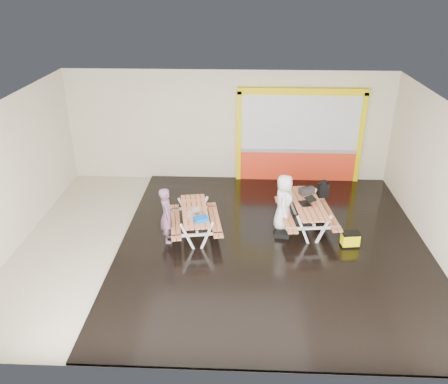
{
  "coord_description": "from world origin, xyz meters",
  "views": [
    {
      "loc": [
        0.46,
        -9.62,
        6.08
      ],
      "look_at": [
        0.0,
        0.9,
        1.0
      ],
      "focal_mm": 36.63,
      "sensor_mm": 36.0,
      "label": 1
    }
  ],
  "objects_px": {
    "toolbox": "(307,191)",
    "dark_case": "(282,234)",
    "person_right": "(284,202)",
    "laptop_right": "(307,202)",
    "backpack": "(323,189)",
    "picnic_table_left": "(195,216)",
    "fluke_bag": "(350,240)",
    "person_left": "(167,215)",
    "blue_pouch": "(201,219)",
    "picnic_table_right": "(307,209)",
    "laptop_left": "(193,212)"
  },
  "relations": [
    {
      "from": "toolbox",
      "to": "dark_case",
      "type": "bearing_deg",
      "value": -124.4
    },
    {
      "from": "dark_case",
      "to": "laptop_left",
      "type": "bearing_deg",
      "value": -176.33
    },
    {
      "from": "picnic_table_right",
      "to": "dark_case",
      "type": "distance_m",
      "value": 0.93
    },
    {
      "from": "person_right",
      "to": "laptop_left",
      "type": "distance_m",
      "value": 2.32
    },
    {
      "from": "blue_pouch",
      "to": "person_left",
      "type": "bearing_deg",
      "value": 168.52
    },
    {
      "from": "toolbox",
      "to": "picnic_table_left",
      "type": "bearing_deg",
      "value": -161.78
    },
    {
      "from": "laptop_right",
      "to": "dark_case",
      "type": "xyz_separation_m",
      "value": [
        -0.61,
        -0.4,
        -0.72
      ]
    },
    {
      "from": "laptop_right",
      "to": "dark_case",
      "type": "bearing_deg",
      "value": -146.69
    },
    {
      "from": "picnic_table_left",
      "to": "picnic_table_right",
      "type": "xyz_separation_m",
      "value": [
        2.84,
        0.44,
        0.05
      ]
    },
    {
      "from": "toolbox",
      "to": "dark_case",
      "type": "xyz_separation_m",
      "value": [
        -0.67,
        -0.98,
        -0.76
      ]
    },
    {
      "from": "laptop_right",
      "to": "fluke_bag",
      "type": "relative_size",
      "value": 0.98
    },
    {
      "from": "blue_pouch",
      "to": "fluke_bag",
      "type": "bearing_deg",
      "value": 1.71
    },
    {
      "from": "fluke_bag",
      "to": "dark_case",
      "type": "bearing_deg",
      "value": 166.76
    },
    {
      "from": "picnic_table_left",
      "to": "picnic_table_right",
      "type": "bearing_deg",
      "value": 8.9
    },
    {
      "from": "blue_pouch",
      "to": "dark_case",
      "type": "xyz_separation_m",
      "value": [
        2.0,
        0.49,
        -0.66
      ]
    },
    {
      "from": "person_right",
      "to": "picnic_table_left",
      "type": "bearing_deg",
      "value": 105.86
    },
    {
      "from": "person_left",
      "to": "toolbox",
      "type": "distance_m",
      "value": 3.75
    },
    {
      "from": "person_right",
      "to": "backpack",
      "type": "height_order",
      "value": "person_right"
    },
    {
      "from": "picnic_table_left",
      "to": "laptop_right",
      "type": "height_order",
      "value": "laptop_right"
    },
    {
      "from": "laptop_left",
      "to": "dark_case",
      "type": "relative_size",
      "value": 0.97
    },
    {
      "from": "picnic_table_right",
      "to": "person_right",
      "type": "bearing_deg",
      "value": -171.75
    },
    {
      "from": "laptop_right",
      "to": "fluke_bag",
      "type": "distance_m",
      "value": 1.41
    },
    {
      "from": "picnic_table_right",
      "to": "toolbox",
      "type": "distance_m",
      "value": 0.57
    },
    {
      "from": "picnic_table_right",
      "to": "toolbox",
      "type": "relative_size",
      "value": 4.79
    },
    {
      "from": "backpack",
      "to": "fluke_bag",
      "type": "height_order",
      "value": "backpack"
    },
    {
      "from": "toolbox",
      "to": "backpack",
      "type": "bearing_deg",
      "value": 41.4
    },
    {
      "from": "person_right",
      "to": "laptop_right",
      "type": "relative_size",
      "value": 3.27
    },
    {
      "from": "blue_pouch",
      "to": "toolbox",
      "type": "height_order",
      "value": "toolbox"
    },
    {
      "from": "blue_pouch",
      "to": "backpack",
      "type": "bearing_deg",
      "value": 31.01
    },
    {
      "from": "person_left",
      "to": "person_right",
      "type": "xyz_separation_m",
      "value": [
        2.88,
        0.7,
        0.06
      ]
    },
    {
      "from": "laptop_right",
      "to": "blue_pouch",
      "type": "relative_size",
      "value": 1.42
    },
    {
      "from": "picnic_table_left",
      "to": "dark_case",
      "type": "bearing_deg",
      "value": -0.74
    },
    {
      "from": "toolbox",
      "to": "fluke_bag",
      "type": "distance_m",
      "value": 1.77
    },
    {
      "from": "picnic_table_right",
      "to": "blue_pouch",
      "type": "bearing_deg",
      "value": -160.01
    },
    {
      "from": "toolbox",
      "to": "backpack",
      "type": "distance_m",
      "value": 0.71
    },
    {
      "from": "picnic_table_left",
      "to": "person_left",
      "type": "bearing_deg",
      "value": -151.92
    },
    {
      "from": "fluke_bag",
      "to": "picnic_table_left",
      "type": "bearing_deg",
      "value": 173.91
    },
    {
      "from": "backpack",
      "to": "dark_case",
      "type": "xyz_separation_m",
      "value": [
        -1.18,
        -1.43,
        -0.6
      ]
    },
    {
      "from": "person_right",
      "to": "dark_case",
      "type": "height_order",
      "value": "person_right"
    },
    {
      "from": "person_right",
      "to": "fluke_bag",
      "type": "xyz_separation_m",
      "value": [
        1.58,
        -0.76,
        -0.59
      ]
    },
    {
      "from": "backpack",
      "to": "person_left",
      "type": "bearing_deg",
      "value": -156.61
    },
    {
      "from": "laptop_left",
      "to": "toolbox",
      "type": "height_order",
      "value": "toolbox"
    },
    {
      "from": "picnic_table_right",
      "to": "person_left",
      "type": "height_order",
      "value": "person_left"
    },
    {
      "from": "picnic_table_left",
      "to": "person_right",
      "type": "relative_size",
      "value": 1.34
    },
    {
      "from": "fluke_bag",
      "to": "person_right",
      "type": "bearing_deg",
      "value": 154.23
    },
    {
      "from": "laptop_left",
      "to": "blue_pouch",
      "type": "xyz_separation_m",
      "value": [
        0.23,
        -0.34,
        0.0
      ]
    },
    {
      "from": "picnic_table_left",
      "to": "fluke_bag",
      "type": "bearing_deg",
      "value": -6.09
    },
    {
      "from": "person_right",
      "to": "toolbox",
      "type": "relative_size",
      "value": 3.38
    },
    {
      "from": "picnic_table_left",
      "to": "person_left",
      "type": "xyz_separation_m",
      "value": [
        -0.64,
        -0.34,
        0.2
      ]
    },
    {
      "from": "picnic_table_right",
      "to": "picnic_table_left",
      "type": "bearing_deg",
      "value": -171.1
    }
  ]
}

